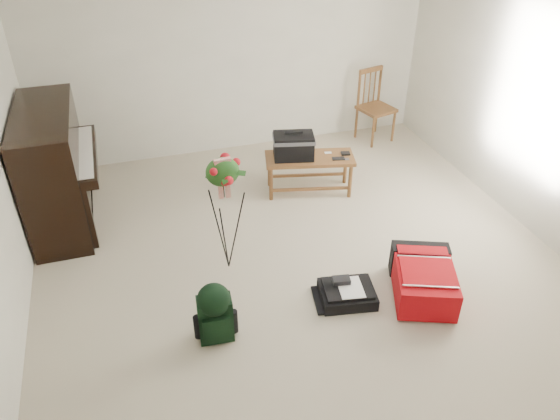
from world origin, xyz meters
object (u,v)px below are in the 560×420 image
object	(u,v)px
flower_stand	(225,215)
red_suitcase	(420,276)
green_backpack	(215,311)
bench	(299,151)
dining_chair	(375,106)
black_duffel	(347,293)
piano	(56,171)

from	to	relation	value
flower_stand	red_suitcase	bearing A→B (deg)	-33.69
green_backpack	flower_stand	xyz separation A→B (m)	(0.30, 0.88, 0.29)
bench	flower_stand	bearing A→B (deg)	-121.63
dining_chair	green_backpack	xyz separation A→B (m)	(-2.84, -3.03, -0.17)
black_duffel	flower_stand	distance (m)	1.30
dining_chair	flower_stand	xyz separation A→B (m)	(-2.54, -2.15, 0.12)
piano	green_backpack	distance (m)	2.52
piano	flower_stand	size ratio (longest dim) A/B	1.23
black_duffel	green_backpack	world-z (taller)	green_backpack
red_suitcase	green_backpack	distance (m)	1.88
piano	bench	bearing A→B (deg)	-5.02
dining_chair	red_suitcase	size ratio (longest dim) A/B	1.06
green_backpack	flower_stand	world-z (taller)	flower_stand
piano	black_duffel	bearing A→B (deg)	-40.88
dining_chair	black_duffel	size ratio (longest dim) A/B	1.79
red_suitcase	black_duffel	world-z (taller)	red_suitcase
dining_chair	flower_stand	distance (m)	3.33
bench	green_backpack	distance (m)	2.42
dining_chair	black_duffel	xyz separation A→B (m)	(-1.63, -2.92, -0.40)
bench	flower_stand	world-z (taller)	flower_stand
black_duffel	green_backpack	size ratio (longest dim) A/B	0.98
flower_stand	bench	bearing A→B (deg)	39.74
red_suitcase	green_backpack	world-z (taller)	green_backpack
bench	red_suitcase	xyz separation A→B (m)	(0.50, -1.94, -0.38)
bench	dining_chair	xyz separation A→B (m)	(1.46, 1.06, -0.08)
dining_chair	green_backpack	world-z (taller)	dining_chair
dining_chair	bench	bearing A→B (deg)	-158.43
red_suitcase	flower_stand	xyz separation A→B (m)	(-1.58, 0.85, 0.42)
dining_chair	green_backpack	distance (m)	4.15
black_duffel	flower_stand	world-z (taller)	flower_stand
green_backpack	bench	bearing A→B (deg)	59.74
dining_chair	green_backpack	bearing A→B (deg)	-147.71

